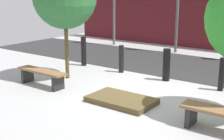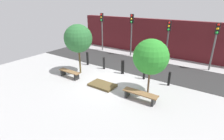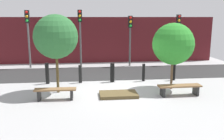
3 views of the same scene
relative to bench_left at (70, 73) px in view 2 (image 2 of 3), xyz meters
The scene contains 17 objects.
ground_plane 2.79m from the bench_left, 21.77° to the left, with size 18.00×18.00×0.00m, color #A2A2A2.
road_strip 5.29m from the bench_left, 60.86° to the left, with size 18.00×3.63×0.01m, color #2B2B2B.
building_facade 8.88m from the bench_left, 72.97° to the left, with size 16.20×0.50×3.25m, color #511419.
bench_left is the anchor object (origin of this frame).
bench_right 5.15m from the bench_left, ahead, with size 1.83×0.48×0.45m.
planter_bed 2.59m from the bench_left, ahead, with size 1.58×0.97×0.13m, color brown.
tree_behind_left_bench 2.35m from the bench_left, 90.00° to the left, with size 1.88×1.88×3.39m.
tree_behind_right_bench 5.53m from the bench_left, 11.20° to the left, with size 1.87×1.87×3.02m.
bollard_far_left 2.64m from the bench_left, 104.85° to the left, with size 0.18×0.18×1.05m, color black.
bollard_left 2.72m from the bench_left, 69.59° to the left, with size 0.16×0.16×0.90m, color black.
bollard_center 3.63m from the bench_left, 44.73° to the left, with size 0.22×0.22×0.96m, color black.
bollard_right 4.91m from the bench_left, 31.27° to the left, with size 0.15×0.15×0.90m, color black.
bollard_far_right 6.36m from the bench_left, 23.64° to the left, with size 0.15×0.15×0.86m, color black.
traffic_light_west 7.46m from the bench_left, 109.37° to the left, with size 0.28×0.27×3.67m.
traffic_light_mid_west 7.14m from the bench_left, 82.13° to the left, with size 0.28×0.27×3.71m.
traffic_light_mid_east 8.18m from the bench_left, 57.87° to the left, with size 0.28×0.27×3.33m.
traffic_light_east 10.28m from the bench_left, 41.82° to the left, with size 0.28×0.27×3.42m.
Camera 2 is at (5.77, -8.27, 4.79)m, focal length 28.00 mm.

